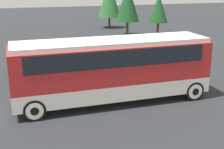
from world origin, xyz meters
name	(u,v)px	position (x,y,z in m)	size (l,w,h in m)	color
ground_plane	(112,101)	(0.00, 0.00, 0.00)	(120.00, 120.00, 0.00)	#26282B
tour_bus	(114,65)	(0.10, 0.00, 1.94)	(9.90, 2.55, 3.24)	silver
parked_car_near	(53,54)	(-1.80, 8.97, 0.69)	(4.28, 1.80, 1.40)	#BCBCC1
parked_car_mid	(48,63)	(-2.49, 6.27, 0.66)	(4.29, 1.85, 1.32)	black
tree_left	(159,9)	(11.35, 18.02, 2.94)	(2.16, 2.16, 4.52)	brown
tree_right	(128,2)	(7.89, 18.72, 3.68)	(2.60, 2.60, 5.80)	brown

